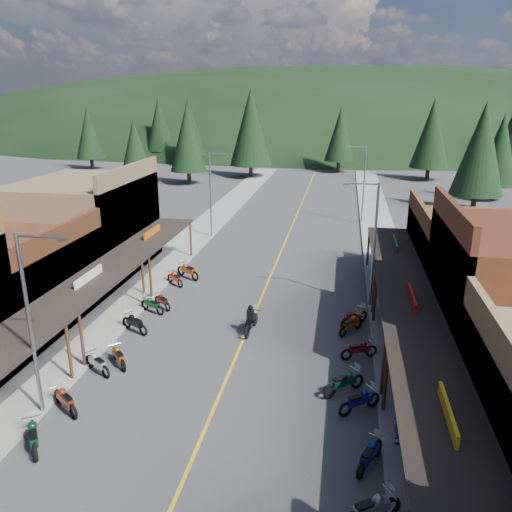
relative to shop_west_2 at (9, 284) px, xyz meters
The scene contains 41 objects.
ground 14.09m from the shop_west_2, ahead, with size 220.00×220.00×0.00m, color #38383A.
centerline 23.03m from the shop_west_2, 53.07° to the left, with size 0.15×90.00×0.01m, color gold.
sidewalk_west 19.14m from the shop_west_2, 74.56° to the left, with size 3.40×94.00×0.15m, color gray.
sidewalk_east 29.07m from the shop_west_2, 39.18° to the left, with size 3.40×94.00×0.15m, color gray.
shop_west_2 is the anchor object (origin of this frame).
shop_west_3 9.65m from the shop_west_2, 90.18° to the left, with size 10.90×10.20×8.20m.
shop_east_3 29.13m from the shop_west_2, 19.24° to the left, with size 10.90×10.20×6.20m.
streetlight_0 10.45m from the shop_west_2, 48.55° to the right, with size 2.16×0.18×8.00m.
streetlight_1 21.50m from the shop_west_2, 71.48° to the left, with size 2.16×0.18×8.00m.
streetlight_2 21.73m from the shop_west_2, 16.92° to the left, with size 2.16×0.18×8.00m.
streetlight_3 35.12m from the shop_west_2, 53.81° to the left, with size 2.16×0.18×8.00m.
ridge_hill 134.03m from the shop_west_2, 84.11° to the left, with size 310.00×140.00×60.00m, color black.
pine_0 65.88m from the shop_west_2, 113.52° to the left, with size 5.04×5.04×11.00m.
pine_1 69.22m from the shop_west_2, 98.53° to the left, with size 5.88×5.88×12.50m.
pine_2 56.69m from the shop_west_2, 86.19° to the left, with size 6.72×6.72×14.00m.
pine_3 66.82m from the shop_west_2, 74.57° to the left, with size 5.04×5.04×11.00m.
pine_4 66.55m from the shop_west_2, 61.42° to the left, with size 5.88×5.88×12.50m.
pine_7 76.65m from the shop_west_2, 103.80° to the left, with size 5.88×5.88×12.50m.
pine_8 39.33m from the shop_west_2, 102.15° to the left, with size 4.48×4.48×10.00m.
pine_9 57.58m from the shop_west_2, 48.91° to the left, with size 4.93×4.93×10.80m.
pine_10 48.67m from the shop_west_2, 95.02° to the left, with size 5.38×5.38×11.60m.
pine_11 49.79m from the shop_west_2, 47.08° to the left, with size 5.82×5.82×12.40m.
bike_west_4 12.52m from the shop_west_2, 52.05° to the right, with size 0.72×2.15×1.23m, color #0B371E, non-canonical shape.
bike_west_5 10.73m from the shop_west_2, 44.35° to the right, with size 0.71×2.12×1.21m, color maroon, non-canonical shape.
bike_west_6 8.77m from the shop_west_2, 29.73° to the right, with size 0.68×2.05×1.17m, color #9E9FA3, non-canonical shape.
bike_west_7 9.05m from the shop_west_2, 22.64° to the right, with size 0.66×1.97×1.12m, color #AA440C, non-canonical shape.
bike_west_8 7.70m from the shop_west_2, ahead, with size 0.70×2.11×1.21m, color black, non-canonical shape.
bike_west_9 8.25m from the shop_west_2, 21.68° to the left, with size 0.66×1.97×1.13m, color #0D411B, non-canonical shape.
bike_west_10 8.90m from the shop_west_2, 25.41° to the left, with size 0.62×1.85×1.06m, color maroon, non-canonical shape.
bike_west_11 10.81m from the shop_west_2, 46.59° to the left, with size 0.64×1.92×1.10m, color #B5280C, non-canonical shape.
bike_west_12 12.19m from the shop_west_2, 49.61° to the left, with size 0.77×2.32×1.33m, color #AF520C, non-canonical shape.
bike_east_4 23.13m from the shop_west_2, 28.89° to the right, with size 0.73×2.18×1.25m, color gray, non-canonical shape.
bike_east_5 22.06m from the shop_west_2, 22.91° to the right, with size 0.68×2.03×1.16m, color navy, non-canonical shape.
bike_east_6 20.71m from the shop_west_2, 14.67° to the right, with size 0.70×2.10×1.20m, color navy, non-canonical shape.
bike_east_7 19.76m from the shop_west_2, 11.60° to the right, with size 0.74×2.23×1.28m, color #0D4424, non-canonical shape.
bike_east_8 20.13m from the shop_west_2, ahead, with size 0.66×1.98×1.13m, color maroon, non-canonical shape.
bike_east_9 19.84m from the shop_west_2, ahead, with size 0.70×2.11×1.21m, color #AA470C, non-canonical shape.
bike_east_10 20.16m from the shop_west_2, ahead, with size 0.74×2.21×1.26m, color #AE3C0C, non-canonical shape.
rider_on_bike 14.20m from the shop_west_2, ahead, with size 1.00×2.39×1.77m.
pedestrian_east_a 22.59m from the shop_west_2, 18.48° to the right, with size 0.69×0.45×1.89m, color #231E2D.
pedestrian_east_b 22.96m from the shop_west_2, 20.65° to the left, with size 0.87×0.50×1.78m, color brown.
Camera 1 is at (5.02, -22.32, 13.00)m, focal length 35.00 mm.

